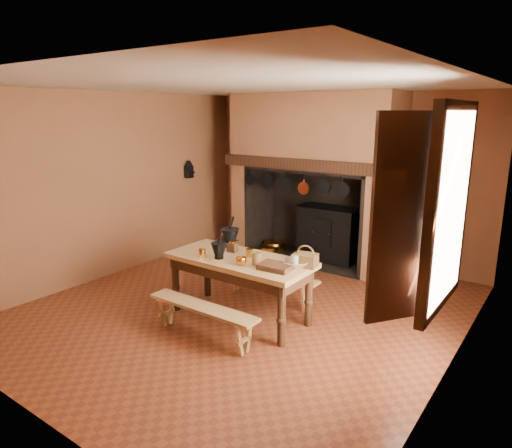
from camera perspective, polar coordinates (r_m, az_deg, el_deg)
The scene contains 28 objects.
floor at distance 6.04m, azimuth -1.39°, elevation -10.53°, with size 5.50×5.50×0.00m, color brown.
ceiling at distance 5.51m, azimuth -1.56°, elevation 17.05°, with size 5.50×5.50×0.00m, color silver.
back_wall at distance 7.95m, azimuth 10.64°, elevation 5.69°, with size 5.00×0.02×2.80m, color brown.
wall_left at distance 7.37m, azimuth -17.22°, elevation 4.70°, with size 0.02×5.50×2.80m, color brown.
wall_right at distance 4.59m, azimuth 24.27°, elevation -1.14°, with size 0.02×5.50×2.80m, color brown.
wall_front at distance 3.86m, azimuth -26.99°, elevation -4.10°, with size 5.00×0.02×2.80m, color brown.
chimney_breast at distance 7.64m, azimuth 7.30°, elevation 8.61°, with size 2.95×0.96×2.80m.
iron_range at distance 7.88m, azimuth 9.13°, elevation -1.12°, with size 1.12×0.55×1.60m.
hearth_pans at distance 8.27m, azimuth 2.07°, elevation -3.02°, with size 0.51×0.62×0.20m.
hanging_pans at distance 7.28m, azimuth 5.03°, elevation 4.84°, with size 1.92×0.29×0.27m.
onion_string at distance 6.70m, azimuth 14.84°, elevation 3.38°, with size 0.12×0.10×0.46m, color #B74E21, non-canonical shape.
herb_bunch at distance 6.63m, azimuth 16.32°, elevation 3.62°, with size 0.20×0.20×0.35m, color #57622E.
window at distance 4.18m, azimuth 21.52°, elevation 1.97°, with size 0.39×1.75×1.76m.
wall_coffee_mill at distance 8.32m, azimuth -8.39°, elevation 6.94°, with size 0.23×0.16×0.31m.
work_table at distance 5.56m, azimuth -2.08°, elevation -5.44°, with size 1.80×0.80×0.78m.
bench_front at distance 5.21m, azimuth -6.71°, elevation -11.11°, with size 1.43×0.25×0.40m.
bench_back at distance 6.17m, azimuth 1.64°, elevation -6.97°, with size 1.43×0.25×0.40m.
mortar_large at distance 5.93m, azimuth -3.28°, elevation -1.58°, with size 0.24×0.24×0.41m.
mortar_small at distance 5.48m, azimuth -4.66°, elevation -3.22°, with size 0.19×0.19×0.33m.
coffee_grinder at distance 5.74m, azimuth -2.95°, elevation -2.86°, with size 0.15×0.12×0.17m.
brass_mug_a at distance 5.57m, azimuth -6.72°, elevation -3.61°, with size 0.09×0.09×0.10m, color gold.
brass_mug_b at distance 5.53m, azimuth -0.81°, elevation -3.63°, with size 0.09×0.09×0.10m, color gold.
mixing_bowl at distance 5.23m, azimuth 5.09°, elevation -4.90°, with size 0.29×0.29×0.07m, color #BFB293.
stoneware_crock at distance 5.26m, azimuth 0.05°, elevation -4.34°, with size 0.11×0.11×0.14m, color #50371D.
glass_jar at distance 5.17m, azimuth 4.88°, elevation -4.67°, with size 0.08×0.08×0.15m, color beige.
wicker_basket at distance 5.23m, azimuth 6.19°, elevation -4.40°, with size 0.29×0.23×0.25m.
wooden_tray at distance 5.11m, azimuth 2.46°, elevation -5.36°, with size 0.36×0.26×0.06m, color #371C11.
brass_cup at distance 5.24m, azimuth -1.86°, elevation -4.67°, with size 0.12×0.12×0.10m, color gold.
Camera 1 is at (3.33, -4.38, 2.49)m, focal length 32.00 mm.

